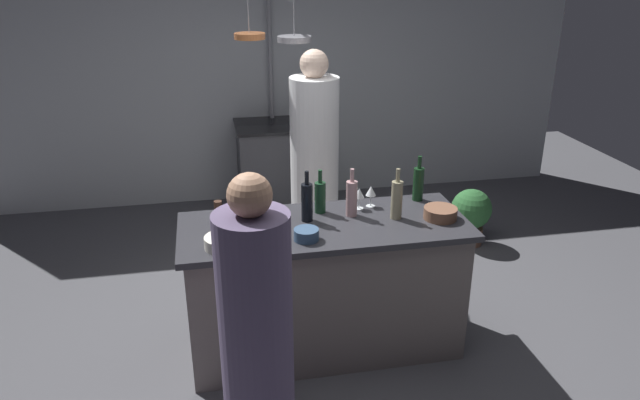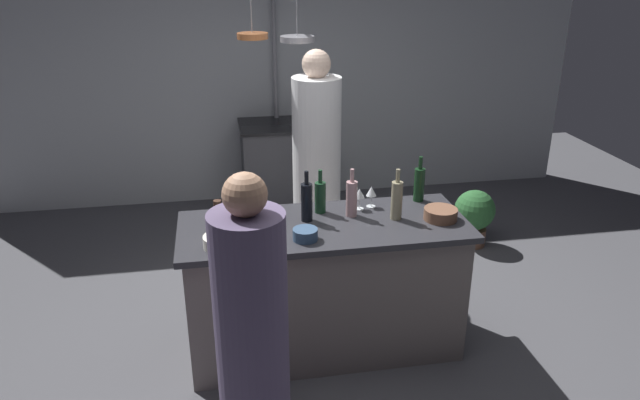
% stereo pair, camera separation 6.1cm
% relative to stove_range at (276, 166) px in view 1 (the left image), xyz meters
% --- Properties ---
extents(ground_plane, '(9.00, 9.00, 0.00)m').
position_rel_stove_range_xyz_m(ground_plane, '(0.00, -2.45, -0.45)').
color(ground_plane, '#4C4C51').
extents(back_wall, '(6.40, 0.16, 2.60)m').
position_rel_stove_range_xyz_m(back_wall, '(0.00, 0.40, 0.85)').
color(back_wall, '#B2B7BC').
rests_on(back_wall, ground_plane).
extents(kitchen_island, '(1.80, 0.72, 0.90)m').
position_rel_stove_range_xyz_m(kitchen_island, '(0.00, -2.45, 0.01)').
color(kitchen_island, slate).
rests_on(kitchen_island, ground_plane).
extents(stove_range, '(0.80, 0.64, 0.89)m').
position_rel_stove_range_xyz_m(stove_range, '(0.00, 0.00, 0.00)').
color(stove_range, '#47474C').
rests_on(stove_range, ground_plane).
extents(chef, '(0.38, 0.38, 1.81)m').
position_rel_stove_range_xyz_m(chef, '(0.14, -1.35, 0.39)').
color(chef, white).
rests_on(chef, ground_plane).
extents(bar_stool_left, '(0.28, 0.28, 0.68)m').
position_rel_stove_range_xyz_m(bar_stool_left, '(-0.51, -3.07, -0.07)').
color(bar_stool_left, '#4C4C51').
rests_on(bar_stool_left, ground_plane).
extents(guest_left, '(0.34, 0.34, 1.62)m').
position_rel_stove_range_xyz_m(guest_left, '(-0.52, -3.43, 0.30)').
color(guest_left, '#594C6B').
rests_on(guest_left, ground_plane).
extents(overhead_pot_rack, '(0.60, 1.43, 2.17)m').
position_rel_stove_range_xyz_m(overhead_pot_rack, '(-0.05, -0.49, 1.18)').
color(overhead_pot_rack, gray).
rests_on(overhead_pot_rack, ground_plane).
extents(potted_plant, '(0.36, 0.36, 0.52)m').
position_rel_stove_range_xyz_m(potted_plant, '(1.60, -1.20, -0.15)').
color(potted_plant, brown).
rests_on(potted_plant, ground_plane).
extents(pepper_mill, '(0.05, 0.05, 0.21)m').
position_rel_stove_range_xyz_m(pepper_mill, '(-0.64, -2.46, 0.56)').
color(pepper_mill, '#382319').
rests_on(pepper_mill, kitchen_island).
extents(wine_bottle_green, '(0.07, 0.07, 0.29)m').
position_rel_stove_range_xyz_m(wine_bottle_green, '(0.01, -2.26, 0.56)').
color(wine_bottle_green, '#193D23').
rests_on(wine_bottle_green, kitchen_island).
extents(wine_bottle_rose, '(0.07, 0.07, 0.32)m').
position_rel_stove_range_xyz_m(wine_bottle_rose, '(0.19, -2.35, 0.58)').
color(wine_bottle_rose, '#B78C8E').
rests_on(wine_bottle_rose, kitchen_island).
extents(wine_bottle_red, '(0.07, 0.07, 0.31)m').
position_rel_stove_range_xyz_m(wine_bottle_red, '(0.70, -2.19, 0.57)').
color(wine_bottle_red, '#143319').
rests_on(wine_bottle_red, kitchen_island).
extents(wine_bottle_dark, '(0.07, 0.07, 0.33)m').
position_rel_stove_range_xyz_m(wine_bottle_dark, '(-0.10, -2.38, 0.58)').
color(wine_bottle_dark, black).
rests_on(wine_bottle_dark, kitchen_island).
extents(wine_bottle_white, '(0.07, 0.07, 0.33)m').
position_rel_stove_range_xyz_m(wine_bottle_white, '(0.46, -2.45, 0.58)').
color(wine_bottle_white, gray).
rests_on(wine_bottle_white, kitchen_island).
extents(wine_glass_near_left_guest, '(0.07, 0.07, 0.15)m').
position_rel_stove_range_xyz_m(wine_glass_near_left_guest, '(-0.55, -2.41, 0.56)').
color(wine_glass_near_left_guest, silver).
rests_on(wine_glass_near_left_guest, kitchen_island).
extents(wine_glass_near_right_guest, '(0.07, 0.07, 0.15)m').
position_rel_stove_range_xyz_m(wine_glass_near_right_guest, '(0.35, -2.24, 0.56)').
color(wine_glass_near_right_guest, silver).
rests_on(wine_glass_near_right_guest, kitchen_island).
extents(wine_glass_by_chef, '(0.07, 0.07, 0.15)m').
position_rel_stove_range_xyz_m(wine_glass_by_chef, '(0.27, -2.26, 0.56)').
color(wine_glass_by_chef, silver).
rests_on(wine_glass_by_chef, kitchen_island).
extents(mixing_bowl_blue, '(0.15, 0.15, 0.07)m').
position_rel_stove_range_xyz_m(mixing_bowl_blue, '(-0.15, -2.65, 0.49)').
color(mixing_bowl_blue, '#334C6B').
rests_on(mixing_bowl_blue, kitchen_island).
extents(mixing_bowl_ceramic, '(0.22, 0.22, 0.07)m').
position_rel_stove_range_xyz_m(mixing_bowl_ceramic, '(-0.63, -2.65, 0.49)').
color(mixing_bowl_ceramic, silver).
rests_on(mixing_bowl_ceramic, kitchen_island).
extents(mixing_bowl_wooden, '(0.21, 0.21, 0.07)m').
position_rel_stove_range_xyz_m(mixing_bowl_wooden, '(0.73, -2.51, 0.49)').
color(mixing_bowl_wooden, brown).
rests_on(mixing_bowl_wooden, kitchen_island).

